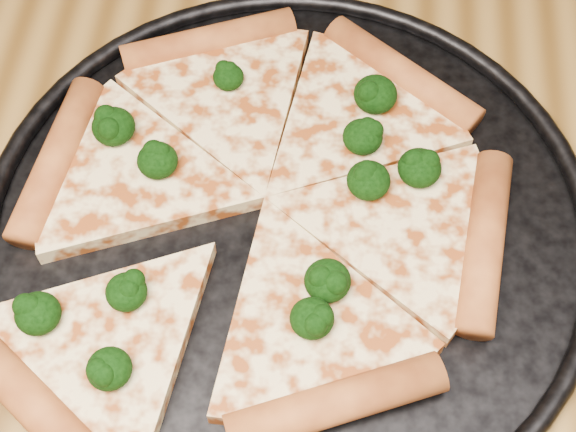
{
  "coord_description": "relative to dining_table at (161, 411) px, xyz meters",
  "views": [
    {
      "loc": [
        0.1,
        -0.18,
        1.23
      ],
      "look_at": [
        0.08,
        0.1,
        0.77
      ],
      "focal_mm": 52.9,
      "sensor_mm": 36.0,
      "label": 1
    }
  ],
  "objects": [
    {
      "name": "dining_table",
      "position": [
        0.0,
        0.0,
        0.0
      ],
      "size": [
        1.2,
        0.9,
        0.75
      ],
      "color": "olive",
      "rests_on": "ground"
    },
    {
      "name": "pizza_pan",
      "position": [
        0.08,
        0.1,
        0.1
      ],
      "size": [
        0.4,
        0.4,
        0.02
      ],
      "color": "black",
      "rests_on": "dining_table"
    },
    {
      "name": "pizza",
      "position": [
        0.06,
        0.11,
        0.11
      ],
      "size": [
        0.34,
        0.36,
        0.02
      ],
      "rotation": [
        0.0,
        0.0,
        0.39
      ],
      "color": "#FFDF9C",
      "rests_on": "pizza_pan"
    },
    {
      "name": "broccoli_florets",
      "position": [
        0.06,
        0.1,
        0.12
      ],
      "size": [
        0.25,
        0.24,
        0.02
      ],
      "color": "black",
      "rests_on": "pizza"
    }
  ]
}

